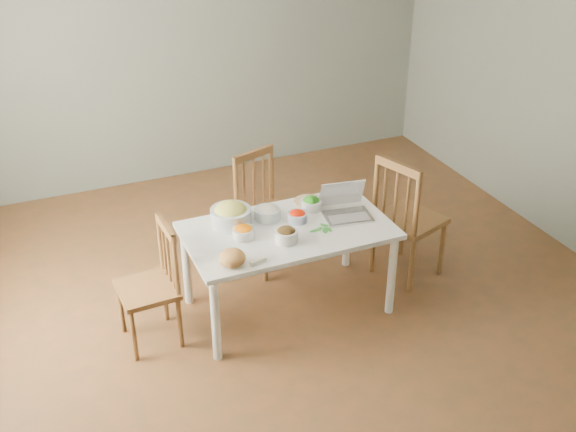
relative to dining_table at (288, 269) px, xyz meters
name	(u,v)px	position (x,y,z in m)	size (l,w,h in m)	color
floor	(292,302)	(0.05, 0.04, -0.34)	(5.00, 5.00, 0.00)	#46331E
wall_back	(188,44)	(0.05, 2.54, 1.01)	(5.00, 0.00, 2.70)	slate
wall_front	(553,374)	(0.05, -2.46, 1.01)	(5.00, 0.00, 2.70)	slate
dining_table	(288,269)	(0.00, 0.00, 0.00)	(1.46, 0.82, 0.68)	white
chair_far	(269,213)	(0.09, 0.61, 0.14)	(0.42, 0.40, 0.96)	#5E3514
chair_left	(147,287)	(-1.03, 0.03, 0.10)	(0.39, 0.38, 0.89)	#5E3514
chair_right	(410,216)	(1.06, 0.06, 0.18)	(0.46, 0.44, 1.04)	#5E3514
bread_boule	(232,258)	(-0.52, -0.30, 0.40)	(0.18, 0.18, 0.11)	#BC8A48
butter_stick	(258,261)	(-0.36, -0.34, 0.36)	(0.12, 0.03, 0.03)	white
bowl_squash	(231,214)	(-0.35, 0.21, 0.43)	(0.29, 0.29, 0.17)	#E6E171
bowl_carrot	(244,232)	(-0.33, 0.01, 0.39)	(0.16, 0.16, 0.09)	#FF9000
bowl_onion	(267,212)	(-0.08, 0.19, 0.39)	(0.19, 0.19, 0.10)	silver
bowl_mushroom	(286,235)	(-0.08, -0.16, 0.39)	(0.16, 0.16, 0.11)	black
bowl_redpep	(297,216)	(0.10, 0.07, 0.38)	(0.14, 0.14, 0.08)	#BE1400
bowl_broccoli	(311,203)	(0.27, 0.20, 0.39)	(0.16, 0.16, 0.10)	#1C570F
flatbread	(309,202)	(0.29, 0.29, 0.35)	(0.22, 0.22, 0.02)	#D4B68D
basil_bunch	(320,228)	(0.20, -0.11, 0.35)	(0.18, 0.18, 0.02)	#2B7732
laptop	(348,204)	(0.46, -0.02, 0.46)	(0.34, 0.31, 0.23)	silver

